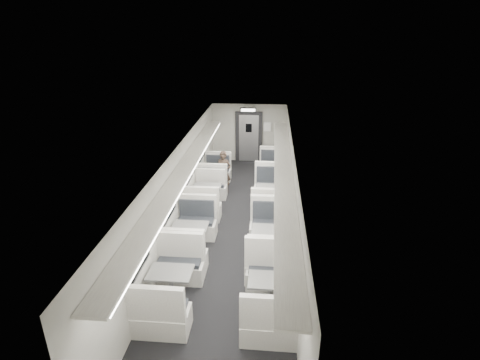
% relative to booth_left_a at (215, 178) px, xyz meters
% --- Properties ---
extents(room, '(3.24, 12.24, 2.64)m').
position_rel_booth_left_a_xyz_m(room, '(1.00, -3.05, 0.85)').
color(room, black).
rests_on(room, ground).
extents(booth_left_a, '(0.96, 1.95, 1.04)m').
position_rel_booth_left_a_xyz_m(booth_left_a, '(0.00, 0.00, 0.00)').
color(booth_left_a, white).
rests_on(booth_left_a, room).
extents(booth_left_b, '(1.02, 2.07, 1.11)m').
position_rel_booth_left_a_xyz_m(booth_left_b, '(0.00, -1.55, 0.02)').
color(booth_left_b, white).
rests_on(booth_left_b, room).
extents(booth_left_c, '(1.06, 2.14, 1.15)m').
position_rel_booth_left_a_xyz_m(booth_left_c, '(0.00, -4.09, 0.03)').
color(booth_left_c, white).
rests_on(booth_left_c, room).
extents(booth_left_d, '(1.06, 2.15, 1.15)m').
position_rel_booth_left_a_xyz_m(booth_left_d, '(0.00, -5.95, 0.04)').
color(booth_left_d, white).
rests_on(booth_left_d, room).
extents(booth_right_a, '(0.99, 2.00, 1.07)m').
position_rel_booth_left_a_xyz_m(booth_right_a, '(2.00, 0.70, 0.01)').
color(booth_right_a, white).
rests_on(booth_right_a, room).
extents(booth_right_b, '(1.15, 2.33, 1.24)m').
position_rel_booth_left_a_xyz_m(booth_right_b, '(2.00, -1.70, 0.07)').
color(booth_right_b, white).
rests_on(booth_right_b, room).
extents(booth_right_c, '(1.12, 2.26, 1.21)m').
position_rel_booth_left_a_xyz_m(booth_right_c, '(2.00, -4.20, 0.06)').
color(booth_right_c, white).
rests_on(booth_right_c, room).
extents(booth_right_d, '(1.04, 2.10, 1.12)m').
position_rel_booth_left_a_xyz_m(booth_right_d, '(2.00, -6.01, 0.03)').
color(booth_right_d, white).
rests_on(booth_right_d, room).
extents(passenger, '(0.59, 0.45, 1.45)m').
position_rel_booth_left_a_xyz_m(passenger, '(0.36, -0.33, 0.38)').
color(passenger, black).
rests_on(passenger, room).
extents(window_a, '(0.02, 1.18, 0.84)m').
position_rel_booth_left_a_xyz_m(window_a, '(-0.49, 0.35, 1.00)').
color(window_a, black).
rests_on(window_a, room).
extents(window_b, '(0.02, 1.18, 0.84)m').
position_rel_booth_left_a_xyz_m(window_b, '(-0.49, -1.85, 1.00)').
color(window_b, black).
rests_on(window_b, room).
extents(window_c, '(0.02, 1.18, 0.84)m').
position_rel_booth_left_a_xyz_m(window_c, '(-0.49, -4.05, 1.00)').
color(window_c, black).
rests_on(window_c, room).
extents(window_d, '(0.02, 1.18, 0.84)m').
position_rel_booth_left_a_xyz_m(window_d, '(-0.49, -6.25, 1.00)').
color(window_d, black).
rests_on(window_d, room).
extents(luggage_rack_left, '(0.46, 10.40, 0.09)m').
position_rel_booth_left_a_xyz_m(luggage_rack_left, '(-0.24, -3.35, 1.57)').
color(luggage_rack_left, white).
rests_on(luggage_rack_left, room).
extents(luggage_rack_right, '(0.46, 10.40, 0.09)m').
position_rel_booth_left_a_xyz_m(luggage_rack_right, '(2.24, -3.35, 1.57)').
color(luggage_rack_right, white).
rests_on(luggage_rack_right, room).
extents(vestibule_door, '(1.10, 0.13, 2.10)m').
position_rel_booth_left_a_xyz_m(vestibule_door, '(1.00, 2.88, 0.69)').
color(vestibule_door, black).
rests_on(vestibule_door, room).
extents(exit_sign, '(0.62, 0.12, 0.16)m').
position_rel_booth_left_a_xyz_m(exit_sign, '(1.00, 2.39, 1.93)').
color(exit_sign, black).
rests_on(exit_sign, room).
extents(wall_notice, '(0.32, 0.02, 0.40)m').
position_rel_booth_left_a_xyz_m(wall_notice, '(1.75, 2.87, 1.15)').
color(wall_notice, white).
rests_on(wall_notice, room).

